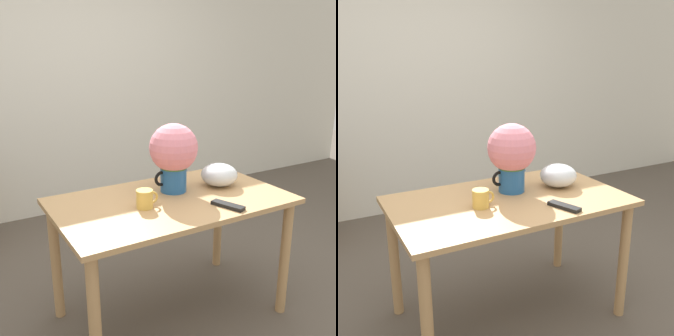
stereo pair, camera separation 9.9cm
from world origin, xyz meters
The scene contains 7 objects.
ground_plane centered at (0.00, 0.00, 0.00)m, with size 12.00×12.00×0.00m, color brown.
wall_back centered at (0.00, 2.05, 1.30)m, with size 8.00×0.05×2.60m.
table centered at (-0.05, 0.05, 0.65)m, with size 1.33×0.78×0.77m.
flower_vase centered at (0.03, 0.16, 1.00)m, with size 0.29×0.29×0.41m.
coffee_mug centered at (-0.24, 0.01, 0.82)m, with size 0.13×0.09×0.10m.
white_bowl centered at (0.33, 0.10, 0.84)m, with size 0.23×0.23×0.14m.
remote_control centered at (0.15, -0.21, 0.78)m, with size 0.11×0.20×0.02m.
Camera 2 is at (-1.05, -1.80, 1.57)m, focal length 42.00 mm.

